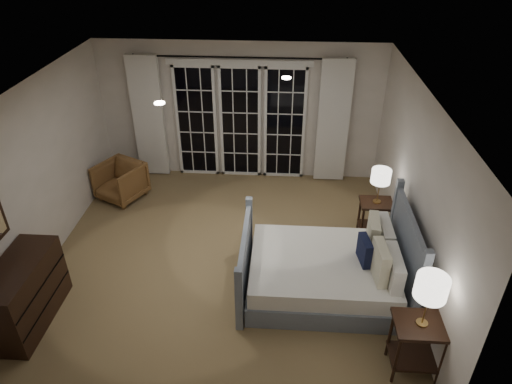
# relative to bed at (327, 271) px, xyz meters

# --- Properties ---
(floor) EXTENTS (5.00, 5.00, 0.00)m
(floor) POSITION_rel_bed_xyz_m (-1.42, 0.59, -0.31)
(floor) COLOR olive
(floor) RESTS_ON ground
(ceiling) EXTENTS (5.00, 5.00, 0.00)m
(ceiling) POSITION_rel_bed_xyz_m (-1.42, 0.59, 2.19)
(ceiling) COLOR white
(ceiling) RESTS_ON wall_back
(wall_left) EXTENTS (0.02, 5.00, 2.50)m
(wall_left) POSITION_rel_bed_xyz_m (-3.92, 0.59, 0.94)
(wall_left) COLOR silver
(wall_left) RESTS_ON floor
(wall_right) EXTENTS (0.02, 5.00, 2.50)m
(wall_right) POSITION_rel_bed_xyz_m (1.08, 0.59, 0.94)
(wall_right) COLOR silver
(wall_right) RESTS_ON floor
(wall_back) EXTENTS (5.00, 0.02, 2.50)m
(wall_back) POSITION_rel_bed_xyz_m (-1.42, 3.09, 0.94)
(wall_back) COLOR silver
(wall_back) RESTS_ON floor
(wall_front) EXTENTS (5.00, 0.02, 2.50)m
(wall_front) POSITION_rel_bed_xyz_m (-1.42, -1.91, 0.94)
(wall_front) COLOR silver
(wall_front) RESTS_ON floor
(french_doors) EXTENTS (2.50, 0.04, 2.20)m
(french_doors) POSITION_rel_bed_xyz_m (-1.42, 3.04, 0.78)
(french_doors) COLOR black
(french_doors) RESTS_ON wall_back
(curtain_rod) EXTENTS (3.50, 0.03, 0.03)m
(curtain_rod) POSITION_rel_bed_xyz_m (-1.42, 2.99, 1.94)
(curtain_rod) COLOR black
(curtain_rod) RESTS_ON wall_back
(curtain_left) EXTENTS (0.55, 0.10, 2.25)m
(curtain_left) POSITION_rel_bed_xyz_m (-3.07, 2.97, 0.84)
(curtain_left) COLOR silver
(curtain_left) RESTS_ON curtain_rod
(curtain_right) EXTENTS (0.55, 0.10, 2.25)m
(curtain_right) POSITION_rel_bed_xyz_m (0.23, 2.97, 0.84)
(curtain_right) COLOR silver
(curtain_right) RESTS_ON curtain_rod
(downlight_a) EXTENTS (0.12, 0.12, 0.01)m
(downlight_a) POSITION_rel_bed_xyz_m (-0.62, 1.19, 2.18)
(downlight_a) COLOR white
(downlight_a) RESTS_ON ceiling
(downlight_b) EXTENTS (0.12, 0.12, 0.01)m
(downlight_b) POSITION_rel_bed_xyz_m (-2.02, 0.19, 2.18)
(downlight_b) COLOR white
(downlight_b) RESTS_ON ceiling
(bed) EXTENTS (2.08, 1.48, 1.20)m
(bed) POSITION_rel_bed_xyz_m (0.00, 0.00, 0.00)
(bed) COLOR gray
(bed) RESTS_ON floor
(nightstand_left) EXTENTS (0.55, 0.44, 0.71)m
(nightstand_left) POSITION_rel_bed_xyz_m (0.85, -1.20, 0.16)
(nightstand_left) COLOR black
(nightstand_left) RESTS_ON floor
(nightstand_right) EXTENTS (0.48, 0.38, 0.62)m
(nightstand_right) POSITION_rel_bed_xyz_m (0.79, 1.23, 0.10)
(nightstand_right) COLOR black
(nightstand_right) RESTS_ON floor
(lamp_left) EXTENTS (0.32, 0.32, 0.62)m
(lamp_left) POSITION_rel_bed_xyz_m (0.85, -1.20, 0.90)
(lamp_left) COLOR #AD8545
(lamp_left) RESTS_ON nightstand_left
(lamp_right) EXTENTS (0.28, 0.28, 0.55)m
(lamp_right) POSITION_rel_bed_xyz_m (0.79, 1.23, 0.75)
(lamp_right) COLOR #AD8545
(lamp_right) RESTS_ON nightstand_right
(armchair) EXTENTS (0.95, 0.95, 0.65)m
(armchair) POSITION_rel_bed_xyz_m (-3.42, 2.07, 0.01)
(armchair) COLOR brown
(armchair) RESTS_ON floor
(dresser) EXTENTS (0.51, 1.20, 0.85)m
(dresser) POSITION_rel_bed_xyz_m (-3.65, -0.78, 0.11)
(dresser) COLOR black
(dresser) RESTS_ON floor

